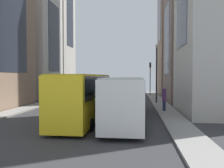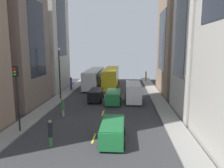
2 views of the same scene
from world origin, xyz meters
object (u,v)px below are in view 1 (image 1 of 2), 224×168
car_green_1 (98,95)px  pedestrian_crossing_mid (136,91)px  delivery_van_white (75,91)px  streetcar_yellow (86,93)px  car_green_0 (105,90)px  city_bus_white (126,95)px  pedestrian_waiting_curb (164,98)px  pedestrian_walking_far (130,89)px  car_black_2 (115,96)px  traffic_light_near_corner (150,72)px

car_green_1 → pedestrian_crossing_mid: 7.94m
delivery_van_white → car_green_1: (-2.76, -1.27, -0.53)m
delivery_van_white → pedestrian_crossing_mid: delivery_van_white is taller
streetcar_yellow → car_green_0: streetcar_yellow is taller
city_bus_white → car_green_0: bearing=-78.1°
pedestrian_waiting_curb → pedestrian_walking_far: size_ratio=1.12×
pedestrian_waiting_curb → pedestrian_crossing_mid: pedestrian_waiting_curb is taller
streetcar_yellow → pedestrian_walking_far: bearing=-96.2°
car_black_2 → pedestrian_waiting_curb: bearing=127.9°
car_green_0 → pedestrian_walking_far: bearing=-165.5°
car_green_1 → traffic_light_near_corner: (-7.64, -10.78, 3.18)m
city_bus_white → streetcar_yellow: (3.26, -0.01, 0.11)m
pedestrian_waiting_curb → city_bus_white: bearing=-145.0°
car_green_0 → pedestrian_walking_far: (-4.65, -1.20, 0.18)m
streetcar_yellow → pedestrian_waiting_curb: (-6.73, -4.34, -0.72)m
pedestrian_crossing_mid → traffic_light_near_corner: 6.17m
pedestrian_walking_far → car_green_0: bearing=66.2°
delivery_van_white → pedestrian_waiting_curb: delivery_van_white is taller
car_green_1 → pedestrian_walking_far: (-3.96, -13.19, 0.14)m
car_green_1 → pedestrian_waiting_curb: pedestrian_waiting_curb is taller
delivery_van_white → pedestrian_waiting_curb: size_ratio=2.41×
city_bus_white → car_green_0: city_bus_white is taller
city_bus_white → pedestrian_walking_far: city_bus_white is taller
car_black_2 → pedestrian_walking_far: size_ratio=2.03×
pedestrian_waiting_curb → pedestrian_walking_far: pedestrian_waiting_curb is taller
streetcar_yellow → car_green_0: 24.51m
delivery_van_white → traffic_light_near_corner: traffic_light_near_corner is taller
traffic_light_near_corner → car_green_1: bearing=54.7°
pedestrian_waiting_curb → car_green_1: bearing=118.1°
car_black_2 → pedestrian_crossing_mid: (-2.61, -7.22, 0.16)m
city_bus_white → pedestrian_crossing_mid: bearing=-92.2°
delivery_van_white → car_green_1: 3.08m
delivery_van_white → traffic_light_near_corner: bearing=-130.8°
pedestrian_crossing_mid → pedestrian_waiting_curb: bearing=41.0°
streetcar_yellow → city_bus_white: bearing=179.8°
streetcar_yellow → traffic_light_near_corner: 24.16m
streetcar_yellow → traffic_light_near_corner: traffic_light_near_corner is taller
city_bus_white → pedestrian_crossing_mid: city_bus_white is taller
car_green_1 → traffic_light_near_corner: traffic_light_near_corner is taller
traffic_light_near_corner → car_green_0: bearing=-8.3°
delivery_van_white → pedestrian_walking_far: bearing=-114.9°
car_green_0 → pedestrian_walking_far: pedestrian_walking_far is taller
car_green_1 → traffic_light_near_corner: bearing=-125.3°
car_black_2 → pedestrian_walking_far: (-1.42, -14.37, 0.18)m
car_green_0 → pedestrian_crossing_mid: pedestrian_crossing_mid is taller
car_green_0 → pedestrian_waiting_curb: 21.85m
streetcar_yellow → pedestrian_crossing_mid: streetcar_yellow is taller
streetcar_yellow → car_green_1: (1.20, -12.42, -1.14)m
pedestrian_crossing_mid → traffic_light_near_corner: bearing=-177.7°
car_green_1 → car_black_2: (-2.54, 1.18, -0.04)m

